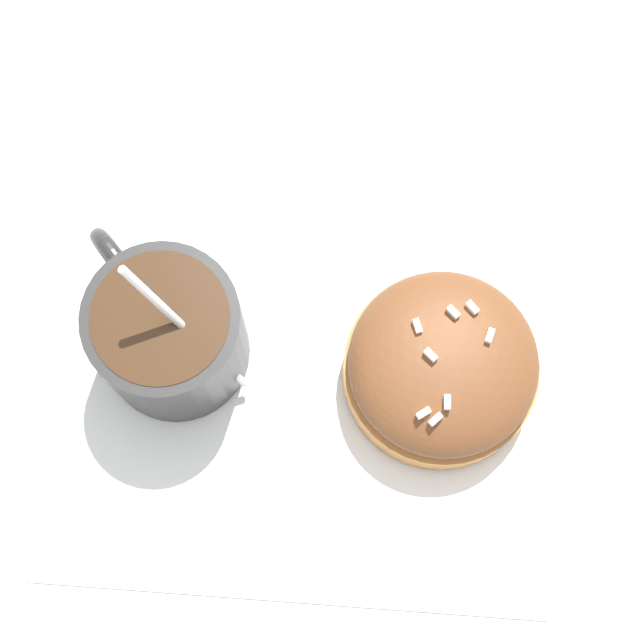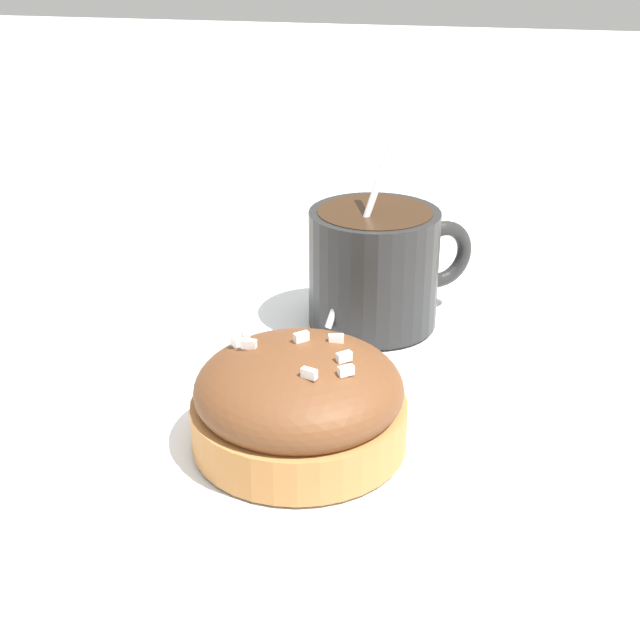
# 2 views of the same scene
# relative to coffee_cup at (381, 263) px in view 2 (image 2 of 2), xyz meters

# --- Properties ---
(ground_plane) EXTENTS (3.00, 3.00, 0.00)m
(ground_plane) POSITION_rel_coffee_cup_xyz_m (0.07, -0.00, -0.04)
(ground_plane) COLOR silver
(paper_napkin) EXTENTS (0.29, 0.28, 0.00)m
(paper_napkin) POSITION_rel_coffee_cup_xyz_m (0.07, -0.00, -0.04)
(paper_napkin) COLOR white
(paper_napkin) RESTS_ON ground_plane
(coffee_cup) EXTENTS (0.08, 0.09, 0.12)m
(coffee_cup) POSITION_rel_coffee_cup_xyz_m (0.00, 0.00, 0.00)
(coffee_cup) COLOR black
(coffee_cup) RESTS_ON paper_napkin
(frosted_pastry) EXTENTS (0.10, 0.10, 0.05)m
(frosted_pastry) POSITION_rel_coffee_cup_xyz_m (0.14, -0.02, -0.02)
(frosted_pastry) COLOR #B2753D
(frosted_pastry) RESTS_ON paper_napkin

